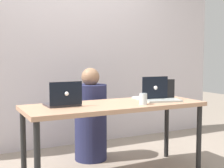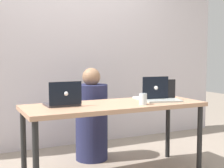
{
  "view_description": "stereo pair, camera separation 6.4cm",
  "coord_description": "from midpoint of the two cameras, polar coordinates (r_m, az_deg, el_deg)",
  "views": [
    {
      "loc": [
        -1.35,
        -2.59,
        1.15
      ],
      "look_at": [
        0.0,
        0.06,
        0.89
      ],
      "focal_mm": 50.0,
      "sensor_mm": 36.0,
      "label": 1
    },
    {
      "loc": [
        -1.29,
        -2.62,
        1.15
      ],
      "look_at": [
        0.0,
        0.06,
        0.89
      ],
      "focal_mm": 50.0,
      "sensor_mm": 36.0,
      "label": 2
    }
  ],
  "objects": [
    {
      "name": "person_at_center",
      "position": [
        3.51,
        -3.22,
        -6.41
      ],
      "size": [
        0.44,
        0.44,
        1.03
      ],
      "rotation": [
        0.0,
        0.0,
        3.42
      ],
      "color": "#25284C",
      "rests_on": "ground"
    },
    {
      "name": "back_wall",
      "position": [
        4.1,
        -7.0,
        7.38
      ],
      "size": [
        4.5,
        0.1,
        2.65
      ],
      "primitive_type": "cube",
      "color": "silver",
      "rests_on": "ground"
    },
    {
      "name": "water_glass_right",
      "position": [
        2.9,
        6.32,
        -2.87
      ],
      "size": [
        0.07,
        0.07,
        0.1
      ],
      "color": "silver",
      "rests_on": "desk"
    },
    {
      "name": "desk",
      "position": [
        2.96,
        1.16,
        -4.88
      ],
      "size": [
        1.71,
        0.63,
        0.71
      ],
      "color": "tan",
      "rests_on": "ground"
    },
    {
      "name": "laptop_back_left",
      "position": [
        2.83,
        -8.3,
        -3.0
      ],
      "size": [
        0.3,
        0.26,
        0.22
      ],
      "rotation": [
        0.0,
        0.0,
        3.16
      ],
      "color": "#3A363C",
      "rests_on": "desk"
    },
    {
      "name": "laptop_front_right",
      "position": [
        3.16,
        9.6,
        -2.24
      ],
      "size": [
        0.39,
        0.3,
        0.21
      ],
      "rotation": [
        0.0,
        0.0,
        -0.24
      ],
      "color": "#B3B9B2",
      "rests_on": "desk"
    },
    {
      "name": "laptop_back_right",
      "position": [
        3.25,
        7.81,
        -1.9
      ],
      "size": [
        0.31,
        0.3,
        0.24
      ],
      "rotation": [
        0.0,
        0.0,
        3.04
      ],
      "color": "silver",
      "rests_on": "desk"
    }
  ]
}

